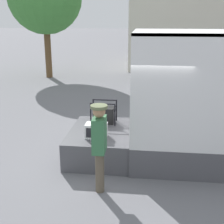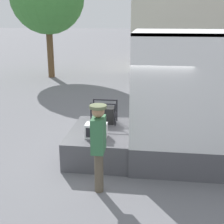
% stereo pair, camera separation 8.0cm
% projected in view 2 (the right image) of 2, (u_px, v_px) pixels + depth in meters
% --- Properties ---
extents(ground_plane, '(160.00, 160.00, 0.00)m').
position_uv_depth(ground_plane, '(132.00, 156.00, 7.96)').
color(ground_plane, slate).
extents(tailgate_deck, '(1.56, 2.15, 0.67)m').
position_uv_depth(tailgate_deck, '(101.00, 142.00, 7.95)').
color(tailgate_deck, '#4C4C51').
rests_on(tailgate_deck, ground).
extents(microwave, '(0.50, 0.34, 0.34)m').
position_uv_depth(microwave, '(96.00, 130.00, 7.35)').
color(microwave, white).
rests_on(microwave, tailgate_deck).
extents(portable_generator, '(0.67, 0.43, 0.60)m').
position_uv_depth(portable_generator, '(105.00, 115.00, 8.32)').
color(portable_generator, black).
rests_on(portable_generator, tailgate_deck).
extents(worker_person, '(0.33, 0.44, 1.83)m').
position_uv_depth(worker_person, '(99.00, 139.00, 6.05)').
color(worker_person, brown).
rests_on(worker_person, ground).
extents(house_backdrop, '(10.15, 6.62, 8.52)m').
position_uv_depth(house_backdrop, '(207.00, 1.00, 20.74)').
color(house_backdrop, beige).
rests_on(house_backdrop, ground).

